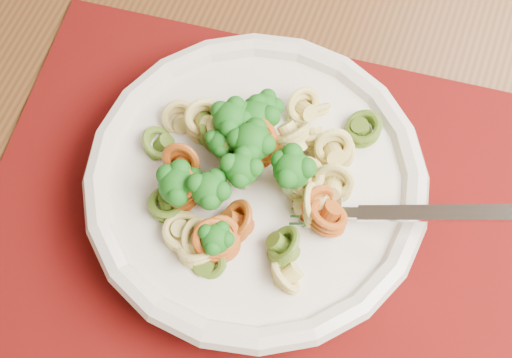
% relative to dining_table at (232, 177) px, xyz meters
% --- Properties ---
extents(dining_table, '(1.36, 0.92, 0.74)m').
position_rel_dining_table_xyz_m(dining_table, '(0.00, 0.00, 0.00)').
color(dining_table, '#593519').
rests_on(dining_table, ground).
extents(placemat, '(0.44, 0.35, 0.00)m').
position_rel_dining_table_xyz_m(placemat, '(0.05, -0.08, 0.11)').
color(placemat, '#50030B').
rests_on(placemat, dining_table).
extents(pasta_bowl, '(0.25, 0.25, 0.05)m').
position_rel_dining_table_xyz_m(pasta_bowl, '(0.04, -0.06, 0.14)').
color(pasta_bowl, beige).
rests_on(pasta_bowl, placemat).
extents(pasta_broccoli_heap, '(0.21, 0.21, 0.06)m').
position_rel_dining_table_xyz_m(pasta_broccoli_heap, '(0.04, -0.06, 0.16)').
color(pasta_broccoli_heap, '#D8C76B').
rests_on(pasta_broccoli_heap, pasta_bowl).
extents(fork, '(0.18, 0.05, 0.08)m').
position_rel_dining_table_xyz_m(fork, '(0.10, -0.07, 0.16)').
color(fork, silver).
rests_on(fork, pasta_bowl).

